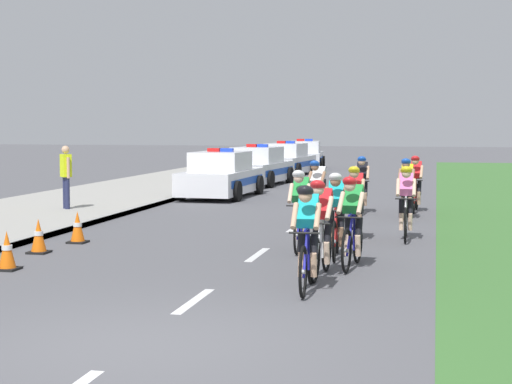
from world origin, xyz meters
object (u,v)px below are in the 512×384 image
cyclist_sixth (355,202)px  police_car_nearest (221,176)px  cyclist_third (352,221)px  cyclist_fifth (300,209)px  police_car_second (258,167)px  cyclist_eighth (317,191)px  cyclist_eleventh (416,183)px  cyclist_fourth (336,214)px  police_car_third (286,161)px  cyclist_second (321,227)px  cyclist_seventh (406,202)px  traffic_cone_far (78,227)px  cyclist_lead (307,236)px  traffic_cone_mid (39,236)px  cyclist_ninth (407,188)px  police_car_furthest (305,156)px  spectator_closest (66,173)px  cyclist_tenth (362,184)px  traffic_cone_near (7,251)px

cyclist_sixth → police_car_nearest: size_ratio=0.39×
cyclist_third → cyclist_fifth: 2.02m
cyclist_fifth → police_car_second: (-4.32, 16.18, -0.11)m
cyclist_third → cyclist_eighth: size_ratio=1.00×
cyclist_eleventh → cyclist_fourth: bearing=-98.3°
police_car_third → cyclist_second: bearing=-78.5°
cyclist_eighth → police_car_third: size_ratio=0.38×
cyclist_seventh → cyclist_fourth: bearing=-113.7°
cyclist_eighth → cyclist_eleventh: 4.02m
traffic_cone_far → cyclist_lead: bearing=-35.5°
traffic_cone_far → cyclist_eleventh: bearing=48.9°
cyclist_sixth → traffic_cone_mid: size_ratio=2.69×
cyclist_seventh → traffic_cone_mid: cyclist_seventh is taller
cyclist_ninth → police_car_furthest: 22.99m
traffic_cone_far → spectator_closest: size_ratio=0.38×
cyclist_lead → police_car_third: (-5.03, 26.08, -0.11)m
cyclist_lead → traffic_cone_far: (-5.19, 3.71, -0.48)m
police_car_furthest → cyclist_tenth: bearing=-77.0°
cyclist_sixth → police_car_third: bearing=104.0°
cyclist_fifth → traffic_cone_mid: bearing=-163.8°
cyclist_seventh → traffic_cone_mid: 7.26m
cyclist_lead → cyclist_third: size_ratio=1.00×
cyclist_fifth → cyclist_sixth: bearing=61.2°
cyclist_eleventh → police_car_second: 10.78m
cyclist_seventh → cyclist_third: bearing=-101.8°
cyclist_eighth → police_car_second: (-4.07, 12.15, -0.11)m
cyclist_seventh → spectator_closest: 9.57m
police_car_second → spectator_closest: (-2.80, -11.10, 0.40)m
cyclist_second → cyclist_eleventh: 10.04m
cyclist_eleventh → cyclist_fifth: bearing=-104.6°
cyclist_third → police_car_second: size_ratio=0.38×
cyclist_eleventh → police_car_third: police_car_third is taller
police_car_second → traffic_cone_near: police_car_second is taller
cyclist_sixth → traffic_cone_far: (-5.36, -1.55, -0.48)m
cyclist_seventh → traffic_cone_near: bearing=-141.6°
cyclist_lead → spectator_closest: bearing=131.8°
cyclist_eighth → cyclist_fourth: bearing=-78.0°
cyclist_fifth → cyclist_seventh: 2.63m
cyclist_fifth → cyclist_second: bearing=-73.9°
cyclist_second → cyclist_eighth: size_ratio=1.00×
cyclist_lead → police_car_second: (-5.03, 19.86, -0.11)m
cyclist_fourth → police_car_third: size_ratio=0.38×
cyclist_second → cyclist_fifth: 2.67m
cyclist_second → cyclist_fifth: (-0.74, 2.57, 0.00)m
cyclist_lead → cyclist_fourth: bearing=89.0°
cyclist_second → cyclist_third: bearing=66.0°
cyclist_seventh → cyclist_eleventh: (0.06, 5.56, 0.00)m
cyclist_fourth → police_car_furthest: bearing=100.1°
cyclist_eighth → traffic_cone_far: bearing=-136.6°
cyclist_sixth → traffic_cone_mid: cyclist_sixth is taller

